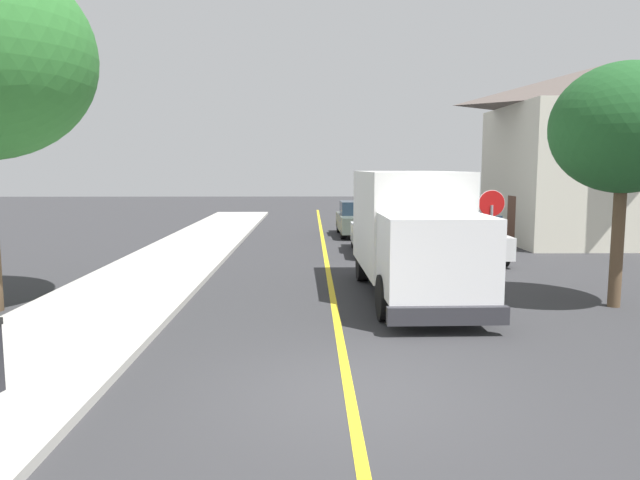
{
  "coord_description": "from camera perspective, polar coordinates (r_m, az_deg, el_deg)",
  "views": [
    {
      "loc": [
        -0.57,
        -8.22,
        3.3
      ],
      "look_at": [
        -0.32,
        7.22,
        1.4
      ],
      "focal_mm": 33.06,
      "sensor_mm": 36.0,
      "label": 1
    }
  ],
  "objects": [
    {
      "name": "box_truck",
      "position": [
        15.35,
        8.85,
        1.2
      ],
      "size": [
        2.55,
        7.23,
        3.2
      ],
      "color": "silver",
      "rests_on": "ground"
    },
    {
      "name": "parked_car_near",
      "position": [
        23.06,
        5.49,
        0.73
      ],
      "size": [
        1.87,
        4.43,
        1.67
      ],
      "color": "silver",
      "rests_on": "ground"
    },
    {
      "name": "parked_van_across",
      "position": [
        21.84,
        14.38,
        0.2
      ],
      "size": [
        1.82,
        4.41,
        1.67
      ],
      "color": "silver",
      "rests_on": "ground"
    },
    {
      "name": "parked_car_mid",
      "position": [
        28.78,
        3.61,
        2.0
      ],
      "size": [
        1.89,
        4.44,
        1.67
      ],
      "color": "#4C564C",
      "rests_on": "ground"
    },
    {
      "name": "ground_plane",
      "position": [
        8.87,
        2.9,
        -14.82
      ],
      "size": [
        120.0,
        120.0,
        0.0
      ],
      "primitive_type": "plane",
      "color": "#303033"
    },
    {
      "name": "centre_line_yellow",
      "position": [
        18.52,
        0.83,
        -3.24
      ],
      "size": [
        0.16,
        56.0,
        0.01
      ],
      "primitive_type": "cube",
      "color": "gold",
      "rests_on": "ground"
    },
    {
      "name": "sidewalk_curb",
      "position": [
        13.52,
        -22.03,
        -7.3
      ],
      "size": [
        3.6,
        60.0,
        0.15
      ],
      "primitive_type": "cube",
      "color": "#ADAAA3",
      "rests_on": "ground"
    },
    {
      "name": "house_across_street",
      "position": [
        29.23,
        25.85,
        7.79
      ],
      "size": [
        9.68,
        8.12,
        7.82
      ],
      "color": "beige",
      "rests_on": "ground"
    },
    {
      "name": "street_tree_far_side",
      "position": [
        15.48,
        27.38,
        9.54
      ],
      "size": [
        3.34,
        3.34,
        5.71
      ],
      "color": "brown",
      "rests_on": "ground"
    },
    {
      "name": "stop_sign",
      "position": [
        18.16,
        16.25,
        2.17
      ],
      "size": [
        0.8,
        0.1,
        2.65
      ],
      "color": "gray",
      "rests_on": "ground"
    }
  ]
}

